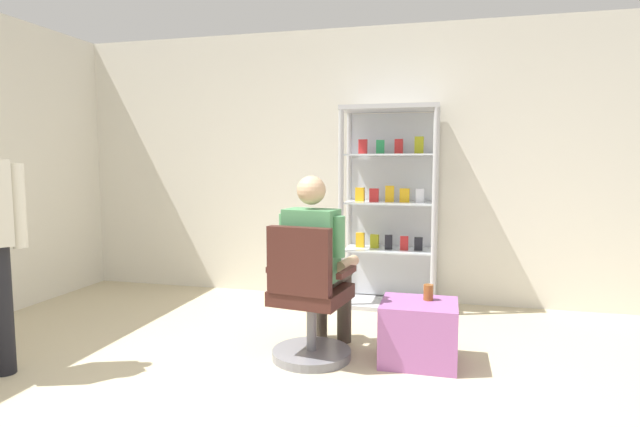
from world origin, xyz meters
name	(u,v)px	position (x,y,z in m)	size (l,w,h in m)	color
back_wall	(353,165)	(0.00, 3.00, 1.35)	(6.00, 0.10, 2.70)	silver
display_cabinet_main	(390,206)	(0.40, 2.76, 0.96)	(0.90, 0.45, 1.90)	#B7B7BC
office_chair	(308,306)	(0.02, 1.20, 0.39)	(0.60, 0.56, 0.96)	slate
seated_shopkeeper	(317,256)	(0.04, 1.36, 0.71)	(0.53, 0.60, 1.29)	#3F382D
storage_crate	(419,332)	(0.76, 1.36, 0.21)	(0.52, 0.44, 0.43)	#9E599E
tea_glass	(428,292)	(0.82, 1.43, 0.48)	(0.07, 0.07, 0.11)	brown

